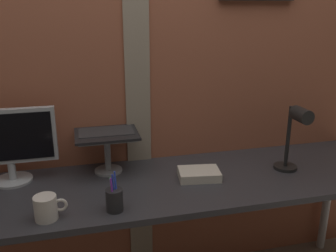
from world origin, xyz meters
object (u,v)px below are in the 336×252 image
object	(u,v)px
desk_lamp	(295,132)
laptop	(105,122)
coffee_mug	(46,208)
pen_cup	(114,199)
monitor	(8,141)

from	to	relation	value
desk_lamp	laptop	bearing A→B (deg)	161.41
laptop	coffee_mug	xyz separation A→B (m)	(-0.28, -0.46, -0.20)
laptop	pen_cup	distance (m)	0.50
coffee_mug	pen_cup	bearing A→B (deg)	-0.00
pen_cup	coffee_mug	world-z (taller)	pen_cup
monitor	desk_lamp	xyz separation A→B (m)	(1.36, -0.24, 0.01)
desk_lamp	coffee_mug	size ratio (longest dim) A/B	2.69
desk_lamp	pen_cup	size ratio (longest dim) A/B	2.05
desk_lamp	coffee_mug	xyz separation A→B (m)	(-1.18, -0.15, -0.17)
monitor	laptop	size ratio (longest dim) A/B	1.42
coffee_mug	laptop	bearing A→B (deg)	58.54
monitor	pen_cup	world-z (taller)	monitor
desk_lamp	coffee_mug	bearing A→B (deg)	-172.65
monitor	coffee_mug	distance (m)	0.46
desk_lamp	coffee_mug	distance (m)	1.20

